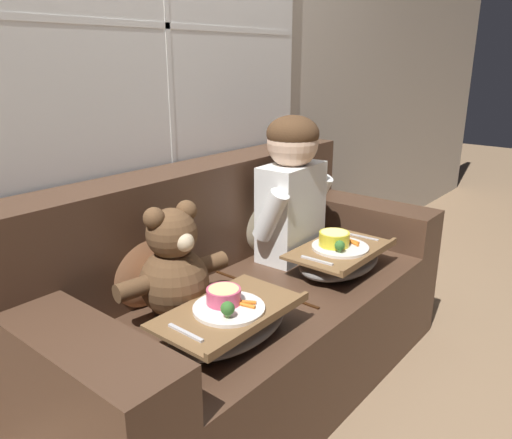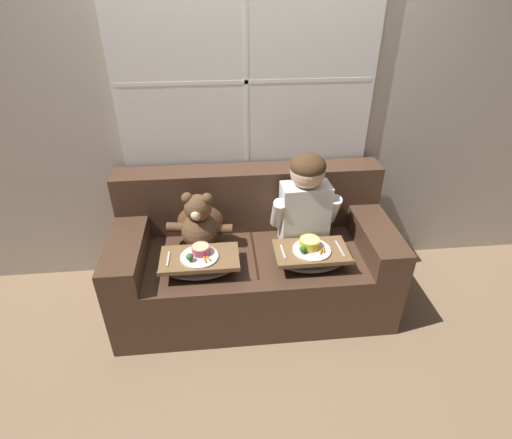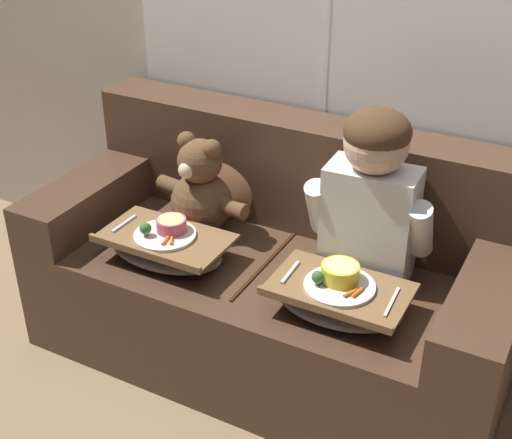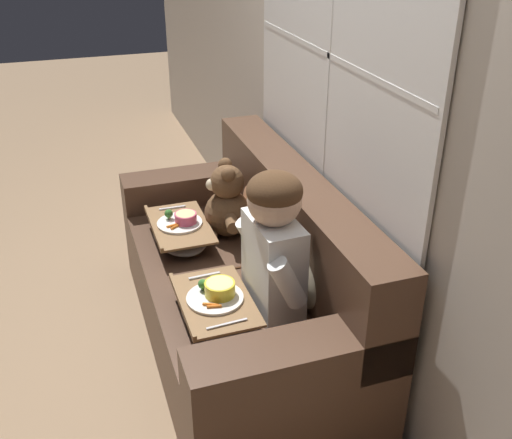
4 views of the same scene
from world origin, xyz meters
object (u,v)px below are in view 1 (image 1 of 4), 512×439
throw_pillow_behind_teddy (143,257)px  lap_tray_child (339,257)px  child_figure (292,182)px  couch (242,308)px  teddy_bear (175,269)px  throw_pillow_behind_child (262,213)px  lap_tray_teddy (229,321)px

throw_pillow_behind_teddy → lap_tray_child: 0.83m
child_figure → throw_pillow_behind_teddy: bearing=166.3°
couch → teddy_bear: size_ratio=4.16×
lap_tray_child → couch: bearing=144.6°
throw_pillow_behind_child → throw_pillow_behind_teddy: (-0.70, 0.00, -0.00)m
lap_tray_child → throw_pillow_behind_teddy: bearing=148.5°
throw_pillow_behind_child → child_figure: size_ratio=0.59×
throw_pillow_behind_child → lap_tray_child: size_ratio=0.82×
lap_tray_teddy → throw_pillow_behind_child: bearing=31.5°
couch → throw_pillow_behind_teddy: (-0.35, 0.18, 0.30)m
child_figure → teddy_bear: bearing=-179.6°
teddy_bear → couch: bearing=-0.8°
throw_pillow_behind_teddy → teddy_bear: teddy_bear is taller
couch → lap_tray_teddy: size_ratio=3.79×
throw_pillow_behind_teddy → lap_tray_child: bearing=-31.5°
couch → teddy_bear: 0.46m
child_figure → lap_tray_teddy: (-0.70, -0.26, -0.29)m
throw_pillow_behind_child → child_figure: child_figure is taller
throw_pillow_behind_child → throw_pillow_behind_teddy: throw_pillow_behind_teddy is taller
throw_pillow_behind_teddy → child_figure: child_figure is taller
couch → lap_tray_teddy: bearing=-144.6°
couch → throw_pillow_behind_teddy: 0.49m
couch → lap_tray_child: couch is taller
couch → lap_tray_child: size_ratio=3.95×
lap_tray_child → lap_tray_teddy: bearing=-180.0°
child_figure → lap_tray_child: child_figure is taller
couch → lap_tray_child: bearing=-35.4°
couch → child_figure: size_ratio=2.87×
child_figure → lap_tray_child: bearing=-90.3°
throw_pillow_behind_child → teddy_bear: 0.72m
teddy_bear → lap_tray_teddy: bearing=-89.8°
teddy_bear → lap_tray_child: teddy_bear is taller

